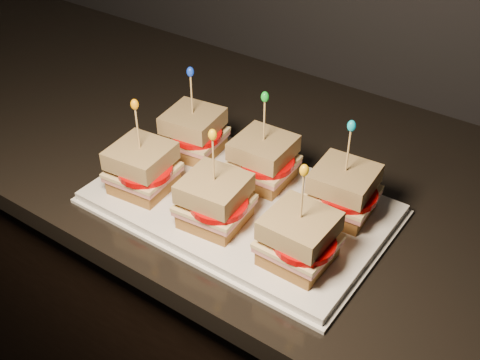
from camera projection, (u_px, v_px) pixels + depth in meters
The scene contains 46 objects.
cabinet at pixel (178, 282), 1.43m from camera, with size 2.65×0.63×0.83m, color black.
granite_slab at pixel (164, 126), 1.17m from camera, with size 2.69×0.67×0.04m, color black.
platter at pixel (240, 204), 0.94m from camera, with size 0.44×0.27×0.02m, color white.
platter_rim at pixel (240, 207), 0.94m from camera, with size 0.45×0.29×0.01m, color white.
sandwich_0_bread_bot at pixel (194, 146), 1.03m from camera, with size 0.08×0.08×0.02m, color brown.
sandwich_0_ham at pixel (194, 138), 1.02m from camera, with size 0.09×0.09×0.01m, color #C8676B.
sandwich_0_cheese at pixel (194, 134), 1.02m from camera, with size 0.09×0.09×0.01m, color beige.
sandwich_0_tomato at pixel (197, 134), 1.00m from camera, with size 0.08×0.08×0.01m, color #BE0303.
sandwich_0_bread_top at pixel (193, 121), 1.00m from camera, with size 0.09×0.09×0.03m, color #532D11.
sandwich_0_pick at pixel (192, 97), 0.97m from camera, with size 0.00×0.00×0.09m, color tan.
sandwich_0_frill at pixel (190, 72), 0.95m from camera, with size 0.01×0.01×0.02m, color #1137D1.
sandwich_1_bread_bot at pixel (263, 173), 0.96m from camera, with size 0.08×0.08×0.02m, color brown.
sandwich_1_ham at pixel (263, 165), 0.96m from camera, with size 0.09×0.09×0.01m, color #C8676B.
sandwich_1_cheese at pixel (263, 162), 0.95m from camera, with size 0.09×0.09×0.01m, color beige.
sandwich_1_tomato at pixel (268, 162), 0.94m from camera, with size 0.08×0.08×0.01m, color #BE0303.
sandwich_1_bread_top at pixel (263, 148), 0.94m from camera, with size 0.09×0.09×0.03m, color #532D11.
sandwich_1_pick at pixel (264, 123), 0.91m from camera, with size 0.00×0.00×0.09m, color tan.
sandwich_1_frill at pixel (265, 97), 0.88m from camera, with size 0.01×0.01×0.02m, color green.
sandwich_2_bread_bot at pixel (341, 205), 0.90m from camera, with size 0.08×0.08×0.02m, color brown.
sandwich_2_ham at pixel (342, 197), 0.89m from camera, with size 0.09×0.09×0.01m, color #C8676B.
sandwich_2_cheese at pixel (343, 193), 0.89m from camera, with size 0.09×0.09×0.01m, color beige.
sandwich_2_tomato at pixel (349, 194), 0.87m from camera, with size 0.08×0.08×0.01m, color #BE0303.
sandwich_2_bread_top at pixel (345, 179), 0.87m from camera, with size 0.09×0.09×0.03m, color #532D11.
sandwich_2_pick at pixel (348, 153), 0.84m from camera, with size 0.00×0.00×0.09m, color tan.
sandwich_2_frill at pixel (352, 126), 0.82m from camera, with size 0.01×0.01×0.02m, color #0AABC8.
sandwich_3_bread_bot at pixel (144, 182), 0.95m from camera, with size 0.08×0.08×0.02m, color brown.
sandwich_3_ham at pixel (143, 174), 0.94m from camera, with size 0.09×0.09×0.01m, color #C8676B.
sandwich_3_cheese at pixel (142, 170), 0.93m from camera, with size 0.09×0.09×0.01m, color beige.
sandwich_3_tomato at pixel (145, 171), 0.92m from camera, with size 0.08×0.08×0.01m, color #BE0303.
sandwich_3_bread_top at pixel (141, 156), 0.92m from camera, with size 0.09×0.09×0.03m, color #532D11.
sandwich_3_pick at pixel (138, 131), 0.89m from camera, with size 0.00×0.00×0.09m, color tan.
sandwich_3_frill at pixel (135, 104), 0.86m from camera, with size 0.01×0.01×0.02m, color orange.
sandwich_4_bread_bot at pixel (215, 215), 0.88m from camera, with size 0.08×0.08×0.02m, color brown.
sandwich_4_ham at pixel (215, 207), 0.87m from camera, with size 0.09×0.09×0.01m, color #C8676B.
sandwich_4_cheese at pixel (215, 203), 0.87m from camera, with size 0.09×0.09×0.01m, color beige.
sandwich_4_tomato at pixel (219, 204), 0.85m from camera, with size 0.08×0.08×0.01m, color #BE0303.
sandwich_4_bread_top at pixel (214, 188), 0.85m from camera, with size 0.09×0.09×0.03m, color #532D11.
sandwich_4_pick at pixel (213, 162), 0.83m from camera, with size 0.00×0.00×0.09m, color tan.
sandwich_4_frill at pixel (212, 135), 0.80m from camera, with size 0.01×0.01×0.02m, color #EDB113.
sandwich_5_bread_bot at pixel (298, 253), 0.82m from camera, with size 0.08×0.08×0.02m, color brown.
sandwich_5_ham at pixel (298, 245), 0.81m from camera, with size 0.09×0.09×0.01m, color #C8676B.
sandwich_5_cheese at pixel (299, 241), 0.80m from camera, with size 0.09×0.09×0.01m, color beige.
sandwich_5_tomato at pixel (305, 243), 0.79m from camera, with size 0.08×0.08×0.01m, color #BE0303.
sandwich_5_bread_top at pixel (300, 226), 0.79m from camera, with size 0.09×0.09×0.03m, color #532D11.
sandwich_5_pick at pixel (302, 199), 0.76m from camera, with size 0.00×0.00×0.09m, color tan.
sandwich_5_frill at pixel (304, 170), 0.73m from camera, with size 0.01×0.01×0.02m, color #F4AA0F.
Camera 1 is at (0.22, 0.94, 1.46)m, focal length 45.00 mm.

